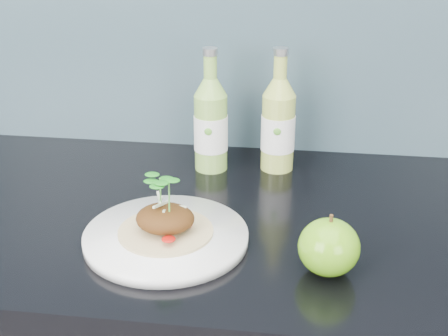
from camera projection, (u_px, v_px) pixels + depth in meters
The scene contains 5 objects.
dinner_plate at pixel (166, 237), 0.94m from camera, with size 0.28×0.28×0.02m.
pork_taco at pixel (165, 216), 0.92m from camera, with size 0.14×0.14×0.10m.
green_apple at pixel (329, 247), 0.85m from camera, with size 0.09×0.09×0.09m.
cider_bottle_left at pixel (211, 125), 1.15m from camera, with size 0.07×0.07×0.23m.
cider_bottle_right at pixel (278, 125), 1.15m from camera, with size 0.07×0.07×0.23m.
Camera 1 is at (0.08, 0.80, 1.39)m, focal length 50.00 mm.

